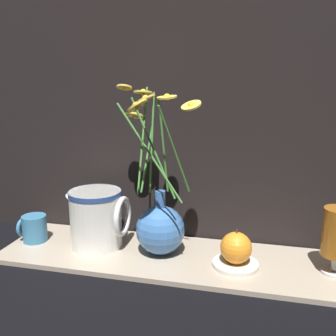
% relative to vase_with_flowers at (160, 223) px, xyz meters
% --- Properties ---
extents(ground_plane, '(6.00, 6.00, 0.00)m').
position_rel_vase_with_flowers_xyz_m(ground_plane, '(0.03, -0.01, -0.09)').
color(ground_plane, black).
extents(shelf, '(0.86, 0.24, 0.01)m').
position_rel_vase_with_flowers_xyz_m(shelf, '(0.03, -0.01, -0.09)').
color(shelf, tan).
rests_on(shelf, ground_plane).
extents(backdrop_wall, '(1.36, 0.02, 1.10)m').
position_rel_vase_with_flowers_xyz_m(backdrop_wall, '(0.03, 0.13, 0.46)').
color(backdrop_wall, black).
rests_on(backdrop_wall, ground_plane).
extents(vase_with_flowers, '(0.22, 0.23, 0.41)m').
position_rel_vase_with_flowers_xyz_m(vase_with_flowers, '(0.00, 0.00, 0.00)').
color(vase_with_flowers, '#3F72B7').
rests_on(vase_with_flowers, shelf).
extents(yellow_mug, '(0.07, 0.06, 0.07)m').
position_rel_vase_with_flowers_xyz_m(yellow_mug, '(-0.35, -0.01, -0.04)').
color(yellow_mug, teal).
rests_on(yellow_mug, shelf).
extents(ceramic_pitcher, '(0.16, 0.13, 0.16)m').
position_rel_vase_with_flowers_xyz_m(ceramic_pitcher, '(-0.17, 0.01, 0.00)').
color(ceramic_pitcher, white).
rests_on(ceramic_pitcher, shelf).
extents(saucer_plate, '(0.11, 0.11, 0.01)m').
position_rel_vase_with_flowers_xyz_m(saucer_plate, '(0.19, -0.03, -0.07)').
color(saucer_plate, silver).
rests_on(saucer_plate, shelf).
extents(orange_fruit, '(0.07, 0.07, 0.08)m').
position_rel_vase_with_flowers_xyz_m(orange_fruit, '(0.19, -0.03, -0.03)').
color(orange_fruit, orange).
rests_on(orange_fruit, saucer_plate).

